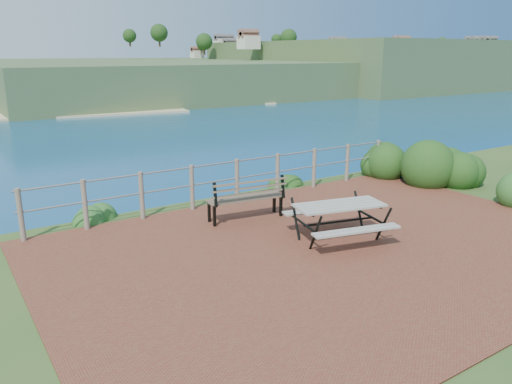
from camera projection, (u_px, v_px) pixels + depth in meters
ground at (334, 247)px, 8.93m from camera, size 10.00×7.00×0.12m
safety_railing at (237, 178)px, 11.47m from camera, size 9.40×0.10×1.00m
distant_bay at (320, 62)px, 263.94m from camera, size 290.00×232.36×24.00m
picnic_table at (339, 218)px, 9.11m from camera, size 1.74×1.38×0.69m
park_bench at (245, 192)px, 10.23m from camera, size 1.66×0.62×0.91m
shrub_right_front at (441, 184)px, 13.19m from camera, size 1.41×1.41×2.00m
shrub_right_edge at (387, 176)px, 14.09m from camera, size 1.20×1.20×1.71m
shrub_lip_west at (93, 221)px, 10.31m from camera, size 0.75×0.75×0.48m
shrub_lip_east at (286, 183)px, 13.28m from camera, size 0.68×0.68×0.39m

